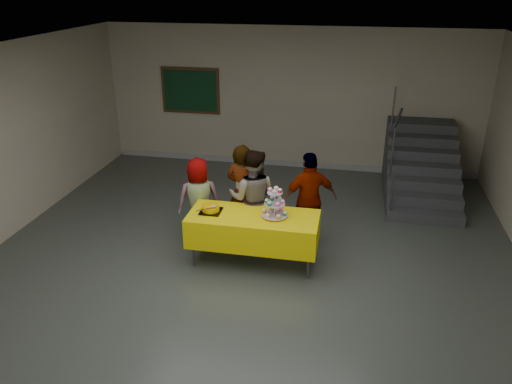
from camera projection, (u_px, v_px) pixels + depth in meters
room_shell at (234, 143)px, 5.85m from camera, size 10.00×10.04×3.02m
bake_table at (253, 229)px, 7.23m from camera, size 1.88×0.78×0.77m
cupcake_stand at (275, 205)px, 7.04m from camera, size 0.38×0.38×0.44m
bear_cake at (211, 208)px, 7.23m from camera, size 0.32×0.36×0.12m
schoolchild_a at (199, 200)px, 7.83m from camera, size 0.79×0.67×1.37m
schoolchild_b at (243, 193)px, 7.81m from camera, size 0.68×0.57×1.59m
schoolchild_c at (253, 198)px, 7.67m from camera, size 0.78×0.62×1.56m
schoolchild_d at (309, 200)px, 7.67m from camera, size 0.96×0.70×1.52m
staircase at (420, 167)px, 9.71m from camera, size 1.30×2.40×2.04m
noticeboard at (190, 91)px, 10.89m from camera, size 1.30×0.05×1.00m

